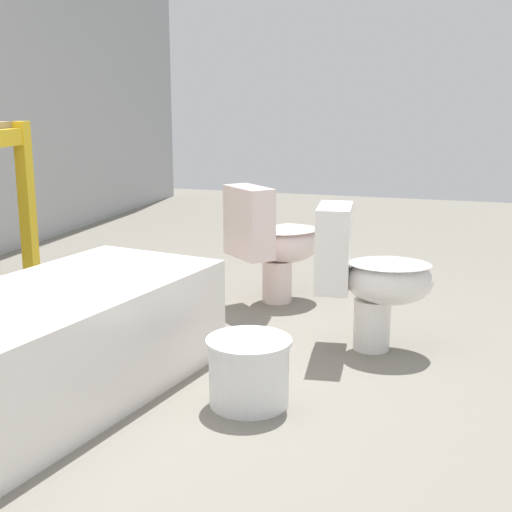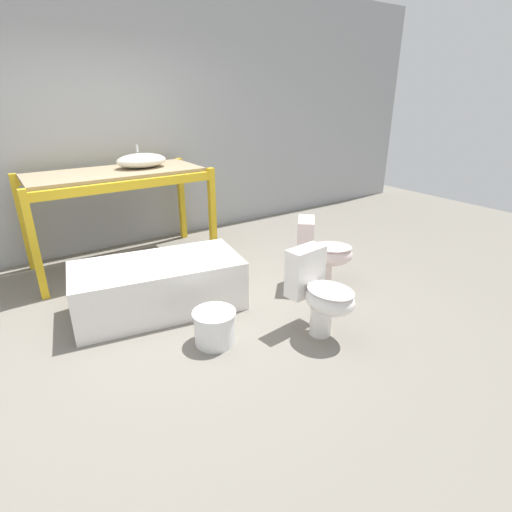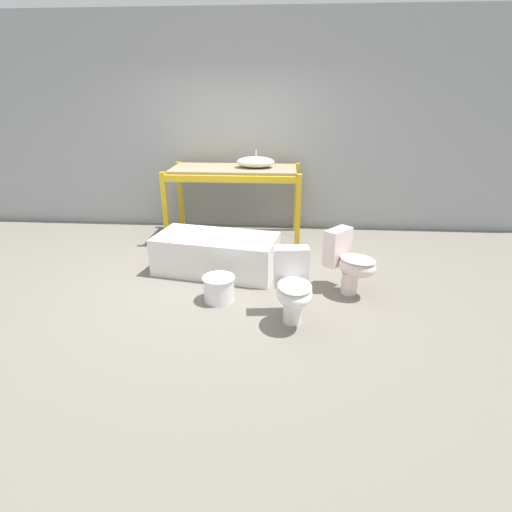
% 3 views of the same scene
% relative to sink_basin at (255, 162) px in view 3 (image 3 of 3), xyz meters
% --- Properties ---
extents(ground_plane, '(12.00, 12.00, 0.00)m').
position_rel_sink_basin_xyz_m(ground_plane, '(-0.38, -1.48, -1.15)').
color(ground_plane, slate).
extents(warehouse_wall_rear, '(10.80, 0.08, 3.20)m').
position_rel_sink_basin_xyz_m(warehouse_wall_rear, '(-0.38, 0.63, 0.45)').
color(warehouse_wall_rear, '#9EA0A3').
rests_on(warehouse_wall_rear, ground_plane).
extents(shelving_rack, '(1.94, 0.93, 1.07)m').
position_rel_sink_basin_xyz_m(shelving_rack, '(-0.31, -0.02, -0.23)').
color(shelving_rack, gold).
rests_on(shelving_rack, ground_plane).
extents(sink_basin, '(0.55, 0.39, 0.24)m').
position_rel_sink_basin_xyz_m(sink_basin, '(0.00, 0.00, 0.00)').
color(sink_basin, silver).
rests_on(sink_basin, shelving_rack).
extents(bathtub_main, '(1.57, 0.96, 0.46)m').
position_rel_sink_basin_xyz_m(bathtub_main, '(-0.39, -1.28, -0.88)').
color(bathtub_main, white).
rests_on(bathtub_main, ground_plane).
extents(toilet_near, '(0.40, 0.59, 0.70)m').
position_rel_sink_basin_xyz_m(toilet_near, '(0.53, -2.40, -0.77)').
color(toilet_near, white).
rests_on(toilet_near, ground_plane).
extents(toilet_far, '(0.64, 0.62, 0.70)m').
position_rel_sink_basin_xyz_m(toilet_far, '(1.16, -1.75, -0.77)').
color(toilet_far, silver).
rests_on(toilet_far, ground_plane).
extents(bucket_white, '(0.34, 0.34, 0.28)m').
position_rel_sink_basin_xyz_m(bucket_white, '(-0.24, -2.04, -1.00)').
color(bucket_white, white).
rests_on(bucket_white, ground_plane).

